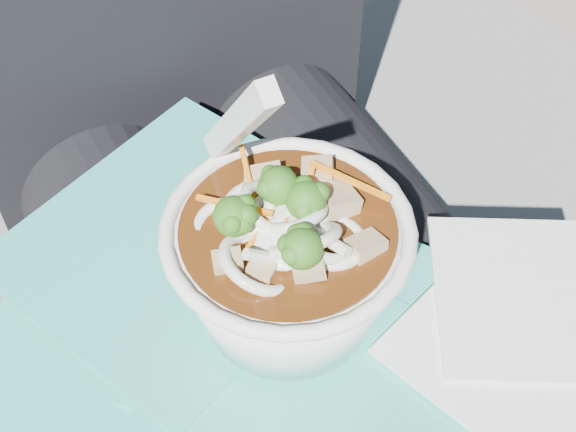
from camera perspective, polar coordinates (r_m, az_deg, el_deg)
name	(u,v)px	position (r m, az deg, el deg)	size (l,w,h in m)	color
stone_ledge	(244,387)	(0.92, -3.14, -12.08)	(1.00, 0.50, 0.45)	slate
lap	(314,355)	(0.60, 1.90, -9.86)	(0.31, 0.48, 0.14)	black
person_body	(259,245)	(0.62, -2.11, -2.11)	(0.34, 0.94, 0.99)	black
plastic_bag	(270,349)	(0.51, -1.28, -9.46)	(0.36, 0.41, 0.02)	#2AB09A
napkins	(527,326)	(0.52, 16.64, -7.53)	(0.20, 0.20, 0.01)	white
udon_bowl	(287,258)	(0.47, -0.07, -3.01)	(0.16, 0.16, 0.19)	white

